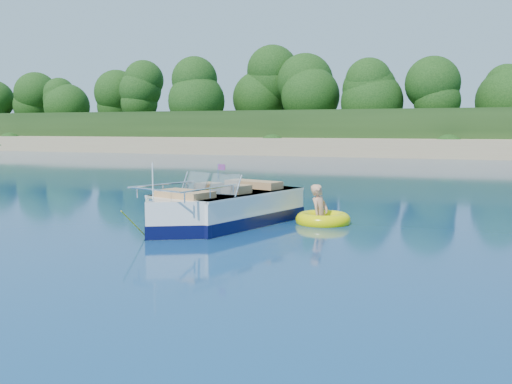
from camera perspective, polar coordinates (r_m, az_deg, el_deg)
ground at (r=12.77m, az=2.63°, el=-4.41°), size 160.00×160.00×0.00m
shoreline at (r=75.78m, az=18.32°, el=5.04°), size 170.00×59.00×6.00m
treeline at (r=53.14m, az=17.21°, el=9.55°), size 150.00×7.12×8.19m
motorboat at (r=14.06m, az=-3.69°, el=-1.90°), size 3.00×5.52×1.89m
tow_tube at (r=14.51m, az=6.70°, el=-2.76°), size 1.73×1.73×0.37m
boy at (r=14.52m, az=6.42°, el=-3.13°), size 0.55×0.93×1.71m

